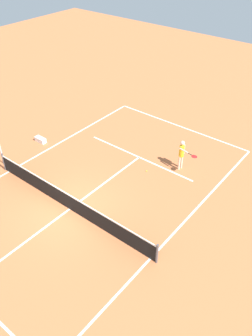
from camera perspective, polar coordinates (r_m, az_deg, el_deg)
ground_plane at (r=17.30m, az=-9.13°, el=-6.58°), size 60.00×60.00×0.00m
court_lines at (r=17.30m, az=-9.13°, el=-6.58°), size 9.68×20.46×0.01m
tennis_net at (r=16.97m, az=-9.29°, el=-5.36°), size 10.28×0.10×1.07m
player_serving at (r=19.18m, az=9.11°, el=2.45°), size 1.28×0.77×1.81m
tennis_ball at (r=19.39m, az=3.37°, el=-0.49°), size 0.07×0.07×0.07m
equipment_bag at (r=22.44m, az=-13.72°, el=4.48°), size 0.76×0.32×0.30m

